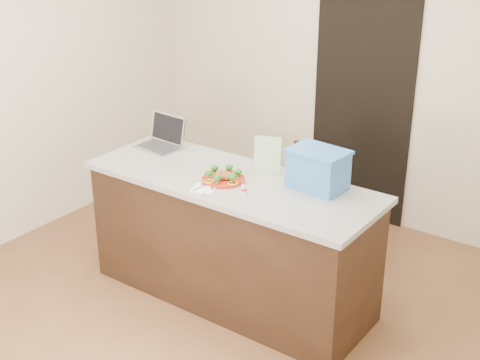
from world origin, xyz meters
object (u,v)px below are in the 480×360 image
Objects in this scene: plate at (223,179)px; napkin at (204,188)px; island at (232,239)px; yogurt_bottle at (244,188)px; laptop at (163,138)px; blue_box at (318,169)px; chair at (309,200)px.

napkin is at bearing -95.78° from plate.
island is 28.48× the size of yogurt_bottle.
plate is at bearing -14.34° from laptop.
laptop is at bearing 161.69° from plate.
blue_box is (1.33, 0.00, 0.07)m from laptop.
yogurt_bottle is at bearing -14.53° from laptop.
blue_box reaches higher than laptop.
chair reaches higher than island.
plate is at bearing 84.22° from napkin.
laptop is at bearing 149.76° from napkin.
island is 5.84× the size of laptop.
blue_box is at bearing 20.45° from island.
laptop reaches higher than island.
napkin is at bearing -100.23° from chair.
laptop is 1.20m from chair.
napkin is 0.75m from blue_box.
blue_box reaches higher than island.
island is 0.47m from plate.
napkin reaches higher than island.
laptop is (-0.74, 0.43, 0.06)m from napkin.
yogurt_bottle is 0.96m from chair.
napkin is (-0.02, -0.18, -0.01)m from plate.
plate reaches higher than chair.
blue_box is (0.34, 0.34, 0.10)m from yogurt_bottle.
napkin is 0.42× the size of laptop.
chair is (0.22, 0.79, -0.40)m from plate.
island is 2.19× the size of chair.
blue_box is at bearing 4.18° from laptop.
yogurt_bottle is 1.04m from laptop.
laptop is at bearing 161.50° from yogurt_bottle.
island is 5.29× the size of blue_box.
laptop reaches higher than plate.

